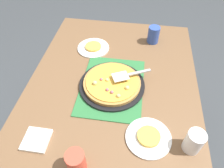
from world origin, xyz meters
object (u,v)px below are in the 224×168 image
object	(u,v)px
served_slice_right	(149,136)
plate_far_right	(148,138)
plate_near_left	(93,48)
pizza_server	(128,75)
cup_near	(194,141)
pizza	(112,83)
napkin_stack	(36,140)
served_slice_left	(93,46)
cup_far	(153,35)
cup_corner	(76,162)
pizza_pan	(112,85)

from	to	relation	value
served_slice_right	plate_far_right	bearing A→B (deg)	90.00
plate_near_left	pizza_server	xyz separation A→B (m)	(-0.29, -0.27, 0.06)
plate_far_right	cup_near	world-z (taller)	cup_near
plate_far_right	plate_near_left	bearing A→B (deg)	32.34
cup_near	pizza	bearing A→B (deg)	52.21
plate_far_right	cup_near	xyz separation A→B (m)	(-0.02, -0.19, 0.06)
plate_near_left	napkin_stack	size ratio (longest dim) A/B	1.83
plate_near_left	served_slice_left	distance (m)	0.01
cup_far	plate_far_right	bearing A→B (deg)	179.53
plate_far_right	cup_corner	bearing A→B (deg)	121.52
served_slice_left	pizza_server	distance (m)	0.40
pizza_pan	pizza_server	distance (m)	0.11
pizza_pan	pizza	world-z (taller)	pizza
napkin_stack	pizza_pan	bearing A→B (deg)	-37.63
served_slice_left	plate_far_right	bearing A→B (deg)	-147.66
pizza_pan	cup_corner	size ratio (longest dim) A/B	3.17
pizza	plate_near_left	world-z (taller)	pizza
pizza_pan	plate_far_right	world-z (taller)	pizza_pan
napkin_stack	cup_corner	bearing A→B (deg)	-112.45
plate_far_right	cup_near	bearing A→B (deg)	-95.71
pizza	served_slice_right	distance (m)	0.37
cup_near	plate_far_right	bearing A→B (deg)	84.29
plate_near_left	cup_far	world-z (taller)	cup_far
pizza	pizza_server	xyz separation A→B (m)	(0.04, -0.09, 0.03)
served_slice_left	napkin_stack	xyz separation A→B (m)	(-0.72, 0.12, -0.01)
pizza	pizza_server	size ratio (longest dim) A/B	1.46
pizza_server	napkin_stack	distance (m)	0.59
plate_near_left	cup_far	size ratio (longest dim) A/B	1.83
pizza_pan	cup_far	distance (m)	0.53
cup_far	plate_near_left	bearing A→B (deg)	108.97
cup_near	pizza_server	world-z (taller)	cup_near
served_slice_left	pizza_pan	bearing A→B (deg)	-151.35
plate_near_left	served_slice_left	world-z (taller)	served_slice_left
plate_far_right	napkin_stack	xyz separation A→B (m)	(-0.09, 0.52, 0.00)
cup_corner	napkin_stack	xyz separation A→B (m)	(0.09, 0.22, -0.05)
napkin_stack	pizza	bearing A→B (deg)	-37.72
pizza_pan	served_slice_right	world-z (taller)	served_slice_right
cup_corner	served_slice_left	bearing A→B (deg)	7.22
served_slice_left	cup_far	xyz separation A→B (m)	(0.14, -0.41, 0.04)
napkin_stack	cup_far	bearing A→B (deg)	-31.47
pizza_server	napkin_stack	world-z (taller)	pizza_server
served_slice_right	cup_near	bearing A→B (deg)	-95.71
plate_far_right	cup_corner	distance (m)	0.35
cup_corner	pizza_pan	bearing A→B (deg)	-9.10
cup_far	napkin_stack	distance (m)	1.02
served_slice_left	cup_near	bearing A→B (deg)	-137.71
plate_near_left	cup_corner	bearing A→B (deg)	-172.78
served_slice_right	cup_near	world-z (taller)	cup_near
pizza_pan	served_slice_right	distance (m)	0.37
plate_far_right	pizza_server	bearing A→B (deg)	20.97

